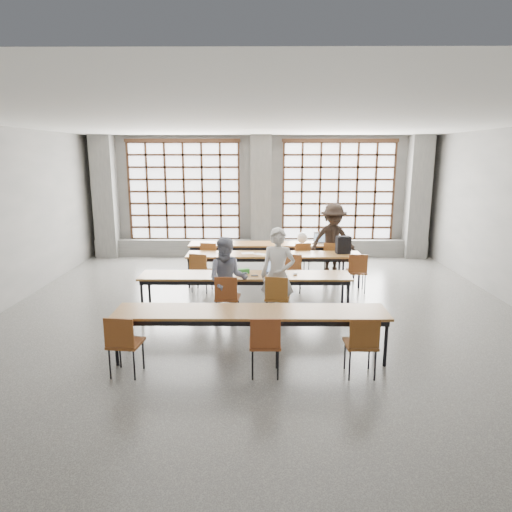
# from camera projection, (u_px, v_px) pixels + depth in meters

# --- Properties ---
(floor) EXTENTS (11.00, 11.00, 0.00)m
(floor) POSITION_uv_depth(u_px,v_px,m) (262.00, 319.00, 8.42)
(floor) COLOR #4A4A47
(floor) RESTS_ON ground
(ceiling) EXTENTS (11.00, 11.00, 0.00)m
(ceiling) POSITION_uv_depth(u_px,v_px,m) (262.00, 122.00, 7.65)
(ceiling) COLOR silver
(ceiling) RESTS_ON floor
(wall_back) EXTENTS (10.00, 0.00, 10.00)m
(wall_back) POSITION_uv_depth(u_px,v_px,m) (261.00, 197.00, 13.40)
(wall_back) COLOR #5E5E5C
(wall_back) RESTS_ON floor
(wall_front) EXTENTS (10.00, 0.00, 10.00)m
(wall_front) POSITION_uv_depth(u_px,v_px,m) (266.00, 368.00, 2.67)
(wall_front) COLOR #5E5E5C
(wall_front) RESTS_ON floor
(column_left) EXTENTS (0.60, 0.55, 3.50)m
(column_left) POSITION_uv_depth(u_px,v_px,m) (105.00, 197.00, 13.16)
(column_left) COLOR #585755
(column_left) RESTS_ON floor
(column_mid) EXTENTS (0.60, 0.55, 3.50)m
(column_mid) POSITION_uv_depth(u_px,v_px,m) (261.00, 197.00, 13.13)
(column_mid) COLOR #585755
(column_mid) RESTS_ON floor
(column_right) EXTENTS (0.60, 0.55, 3.50)m
(column_right) POSITION_uv_depth(u_px,v_px,m) (418.00, 198.00, 13.09)
(column_right) COLOR #585755
(column_right) RESTS_ON floor
(window_left) EXTENTS (3.32, 0.12, 3.00)m
(window_left) POSITION_uv_depth(u_px,v_px,m) (184.00, 192.00, 13.31)
(window_left) COLOR white
(window_left) RESTS_ON wall_back
(window_right) EXTENTS (3.32, 0.12, 3.00)m
(window_right) POSITION_uv_depth(u_px,v_px,m) (338.00, 192.00, 13.27)
(window_right) COLOR white
(window_right) RESTS_ON wall_back
(sill_ledge) EXTENTS (9.80, 0.35, 0.50)m
(sill_ledge) POSITION_uv_depth(u_px,v_px,m) (261.00, 248.00, 13.53)
(sill_ledge) COLOR #585755
(sill_ledge) RESTS_ON floor
(desk_row_a) EXTENTS (4.00, 0.70, 0.73)m
(desk_row_a) POSITION_uv_depth(u_px,v_px,m) (267.00, 246.00, 11.72)
(desk_row_a) COLOR brown
(desk_row_a) RESTS_ON floor
(desk_row_b) EXTENTS (4.00, 0.70, 0.73)m
(desk_row_b) POSITION_uv_depth(u_px,v_px,m) (274.00, 256.00, 10.50)
(desk_row_b) COLOR brown
(desk_row_b) RESTS_ON floor
(desk_row_c) EXTENTS (4.00, 0.70, 0.73)m
(desk_row_c) POSITION_uv_depth(u_px,v_px,m) (245.00, 278.00, 8.69)
(desk_row_c) COLOR brown
(desk_row_c) RESTS_ON floor
(desk_row_d) EXTENTS (4.00, 0.70, 0.73)m
(desk_row_d) POSITION_uv_depth(u_px,v_px,m) (251.00, 315.00, 6.70)
(desk_row_d) COLOR brown
(desk_row_d) RESTS_ON floor
(chair_back_left) EXTENTS (0.49, 0.50, 0.88)m
(chair_back_left) POSITION_uv_depth(u_px,v_px,m) (210.00, 256.00, 11.14)
(chair_back_left) COLOR brown
(chair_back_left) RESTS_ON floor
(chair_back_mid) EXTENTS (0.51, 0.51, 0.88)m
(chair_back_mid) POSITION_uv_depth(u_px,v_px,m) (301.00, 256.00, 11.13)
(chair_back_mid) COLOR brown
(chair_back_mid) RESTS_ON floor
(chair_back_right) EXTENTS (0.52, 0.52, 0.88)m
(chair_back_right) POSITION_uv_depth(u_px,v_px,m) (332.00, 256.00, 11.12)
(chair_back_right) COLOR brown
(chair_back_right) RESTS_ON floor
(chair_mid_left) EXTENTS (0.51, 0.52, 0.88)m
(chair_mid_left) POSITION_uv_depth(u_px,v_px,m) (200.00, 268.00, 9.93)
(chair_mid_left) COLOR brown
(chair_mid_left) RESTS_ON floor
(chair_mid_centre) EXTENTS (0.47, 0.47, 0.88)m
(chair_mid_centre) POSITION_uv_depth(u_px,v_px,m) (292.00, 269.00, 9.91)
(chair_mid_centre) COLOR brown
(chair_mid_centre) RESTS_ON floor
(chair_mid_right) EXTENTS (0.45, 0.46, 0.88)m
(chair_mid_right) POSITION_uv_depth(u_px,v_px,m) (357.00, 269.00, 9.90)
(chair_mid_right) COLOR brown
(chair_mid_right) RESTS_ON floor
(chair_front_left) EXTENTS (0.45, 0.46, 0.88)m
(chair_front_left) POSITION_uv_depth(u_px,v_px,m) (227.00, 294.00, 8.11)
(chair_front_left) COLOR brown
(chair_front_left) RESTS_ON floor
(chair_front_right) EXTENTS (0.48, 0.49, 0.88)m
(chair_front_right) POSITION_uv_depth(u_px,v_px,m) (277.00, 294.00, 8.10)
(chair_front_right) COLOR brown
(chair_front_right) RESTS_ON floor
(chair_near_left) EXTENTS (0.46, 0.47, 0.88)m
(chair_near_left) POSITION_uv_depth(u_px,v_px,m) (123.00, 340.00, 6.12)
(chair_near_left) COLOR brown
(chair_near_left) RESTS_ON floor
(chair_near_mid) EXTENTS (0.43, 0.43, 0.88)m
(chair_near_mid) POSITION_uv_depth(u_px,v_px,m) (265.00, 340.00, 6.11)
(chair_near_mid) COLOR brown
(chair_near_mid) RESTS_ON floor
(chair_near_right) EXTENTS (0.42, 0.43, 0.88)m
(chair_near_right) POSITION_uv_depth(u_px,v_px,m) (362.00, 340.00, 6.10)
(chair_near_right) COLOR brown
(chair_near_right) RESTS_ON floor
(student_male) EXTENTS (0.70, 0.54, 1.71)m
(student_male) POSITION_uv_depth(u_px,v_px,m) (278.00, 275.00, 8.16)
(student_male) COLOR silver
(student_male) RESTS_ON floor
(student_female) EXTENTS (0.75, 0.59, 1.54)m
(student_female) POSITION_uv_depth(u_px,v_px,m) (228.00, 280.00, 8.18)
(student_female) COLOR #182149
(student_female) RESTS_ON floor
(student_back) EXTENTS (1.28, 0.90, 1.81)m
(student_back) POSITION_uv_depth(u_px,v_px,m) (333.00, 240.00, 11.17)
(student_back) COLOR black
(student_back) RESTS_ON floor
(laptop_front) EXTENTS (0.39, 0.34, 0.26)m
(laptop_front) POSITION_uv_depth(u_px,v_px,m) (274.00, 270.00, 8.76)
(laptop_front) COLOR #B2B1B6
(laptop_front) RESTS_ON desk_row_c
(laptop_back) EXTENTS (0.43, 0.39, 0.26)m
(laptop_back) POSITION_uv_depth(u_px,v_px,m) (320.00, 240.00, 11.78)
(laptop_back) COLOR #BBBCC1
(laptop_back) RESTS_ON desk_row_a
(mouse) EXTENTS (0.11, 0.08, 0.04)m
(mouse) POSITION_uv_depth(u_px,v_px,m) (295.00, 274.00, 8.64)
(mouse) COLOR white
(mouse) RESTS_ON desk_row_c
(green_box) EXTENTS (0.27, 0.16, 0.09)m
(green_box) POSITION_uv_depth(u_px,v_px,m) (243.00, 271.00, 8.74)
(green_box) COLOR #2B7E29
(green_box) RESTS_ON desk_row_c
(phone) EXTENTS (0.14, 0.07, 0.01)m
(phone) POSITION_uv_depth(u_px,v_px,m) (255.00, 276.00, 8.57)
(phone) COLOR black
(phone) RESTS_ON desk_row_c
(paper_sheet_a) EXTENTS (0.34, 0.27, 0.00)m
(paper_sheet_a) POSITION_uv_depth(u_px,v_px,m) (248.00, 253.00, 10.54)
(paper_sheet_a) COLOR white
(paper_sheet_a) RESTS_ON desk_row_b
(paper_sheet_b) EXTENTS (0.36, 0.33, 0.00)m
(paper_sheet_b) POSITION_uv_depth(u_px,v_px,m) (261.00, 254.00, 10.44)
(paper_sheet_b) COLOR silver
(paper_sheet_b) RESTS_ON desk_row_b
(backpack) EXTENTS (0.34, 0.24, 0.40)m
(backpack) POSITION_uv_depth(u_px,v_px,m) (343.00, 245.00, 10.48)
(backpack) COLOR black
(backpack) RESTS_ON desk_row_b
(plastic_bag) EXTENTS (0.28, 0.23, 0.29)m
(plastic_bag) POSITION_uv_depth(u_px,v_px,m) (302.00, 238.00, 11.71)
(plastic_bag) COLOR white
(plastic_bag) RESTS_ON desk_row_a
(red_pouch) EXTENTS (0.21, 0.13, 0.06)m
(red_pouch) POSITION_uv_depth(u_px,v_px,m) (126.00, 340.00, 6.21)
(red_pouch) COLOR red
(red_pouch) RESTS_ON chair_near_left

